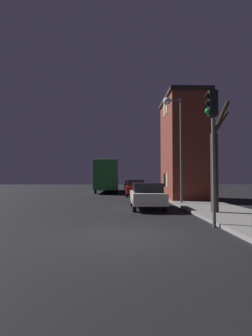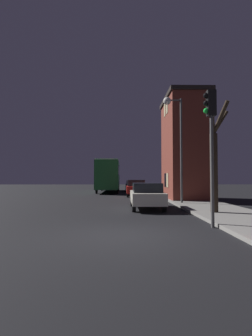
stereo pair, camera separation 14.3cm
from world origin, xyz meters
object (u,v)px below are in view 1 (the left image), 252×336
Objects in this scene: bare_tree at (215,162)px; car_mid_lane at (135,188)px; car_far_lane at (132,185)px; streetlamp at (174,126)px; bus at (108,174)px; car_near_lane at (147,195)px; traffic_light at (212,130)px.

bare_tree is 12.83m from car_mid_lane.
car_mid_lane is 0.91× the size of car_far_lane.
streetlamp is 1.75× the size of car_mid_lane.
streetlamp is at bearing 101.08° from bare_tree.
bare_tree is 1.17× the size of car_far_lane.
bus reaches higher than car_far_lane.
car_near_lane reaches higher than car_far_lane.
bus reaches higher than car_near_lane.
car_near_lane is 0.93× the size of car_far_lane.
traffic_light is at bearing -72.30° from car_near_lane.
streetlamp is 17.57m from car_far_lane.
car_mid_lane is (-1.85, 15.34, -2.62)m from traffic_light.
bus is 2.73× the size of car_mid_lane.
car_mid_lane is (2.91, -7.52, -1.41)m from bus.
car_far_lane is at bearing 94.15° from traffic_light.
traffic_light is at bearing -111.55° from bare_tree.
car_mid_lane is 9.23m from car_far_lane.
bus is at bearing 99.83° from car_near_lane.
bare_tree is at bearing -82.19° from car_far_lane.
car_far_lane is at bearing 96.90° from streetlamp.
bus is at bearing 106.64° from bare_tree.
car_mid_lane is (-2.11, 7.69, -4.27)m from streetlamp.
car_near_lane is 19.09m from car_far_lane.
streetlamp is 1.42× the size of traffic_light.
traffic_light is 3.36m from bare_tree.
car_near_lane is at bearing 139.61° from bare_tree.
traffic_light is 6.33m from car_near_lane.
bare_tree is 1.25× the size of car_near_lane.
bus is at bearing -150.16° from car_far_lane.
bare_tree reaches higher than traffic_light.
bus is 2.66× the size of car_near_lane.
streetlamp is 7.84m from traffic_light.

